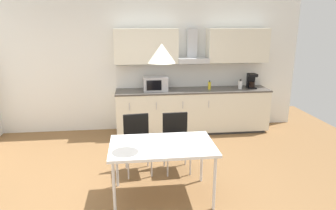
{
  "coord_description": "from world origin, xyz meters",
  "views": [
    {
      "loc": [
        -0.12,
        -3.58,
        2.19
      ],
      "look_at": [
        0.39,
        0.72,
        1.0
      ],
      "focal_mm": 32.0,
      "sensor_mm": 36.0,
      "label": 1
    }
  ],
  "objects_px": {
    "coffee_maker": "(251,81)",
    "bottle_yellow": "(209,85)",
    "microwave": "(155,84)",
    "chair_far_right": "(176,136)",
    "chair_far_left": "(137,138)",
    "pendant_lamp": "(162,53)",
    "dining_table": "(162,148)",
    "bottle_white": "(240,85)"
  },
  "relations": [
    {
      "from": "coffee_maker",
      "to": "chair_far_right",
      "type": "relative_size",
      "value": 0.34
    },
    {
      "from": "microwave",
      "to": "coffee_maker",
      "type": "relative_size",
      "value": 1.6
    },
    {
      "from": "coffee_maker",
      "to": "bottle_white",
      "type": "xyz_separation_m",
      "value": [
        -0.26,
        -0.08,
        -0.06
      ]
    },
    {
      "from": "chair_far_right",
      "to": "pendant_lamp",
      "type": "height_order",
      "value": "pendant_lamp"
    },
    {
      "from": "chair_far_right",
      "to": "dining_table",
      "type": "bearing_deg",
      "value": -110.35
    },
    {
      "from": "coffee_maker",
      "to": "bottle_white",
      "type": "distance_m",
      "value": 0.28
    },
    {
      "from": "chair_far_left",
      "to": "chair_far_right",
      "type": "relative_size",
      "value": 1.0
    },
    {
      "from": "coffee_maker",
      "to": "bottle_white",
      "type": "relative_size",
      "value": 1.5
    },
    {
      "from": "dining_table",
      "to": "bottle_yellow",
      "type": "bearing_deg",
      "value": 63.17
    },
    {
      "from": "bottle_white",
      "to": "bottle_yellow",
      "type": "bearing_deg",
      "value": 176.63
    },
    {
      "from": "coffee_maker",
      "to": "pendant_lamp",
      "type": "bearing_deg",
      "value": -130.96
    },
    {
      "from": "chair_far_right",
      "to": "coffee_maker",
      "type": "bearing_deg",
      "value": 42.14
    },
    {
      "from": "chair_far_left",
      "to": "bottle_white",
      "type": "bearing_deg",
      "value": 36.13
    },
    {
      "from": "bottle_yellow",
      "to": "chair_far_left",
      "type": "bearing_deg",
      "value": -133.27
    },
    {
      "from": "coffee_maker",
      "to": "dining_table",
      "type": "height_order",
      "value": "coffee_maker"
    },
    {
      "from": "bottle_yellow",
      "to": "chair_far_right",
      "type": "xyz_separation_m",
      "value": [
        -0.91,
        -1.6,
        -0.43
      ]
    },
    {
      "from": "bottle_white",
      "to": "dining_table",
      "type": "height_order",
      "value": "bottle_white"
    },
    {
      "from": "coffee_maker",
      "to": "microwave",
      "type": "bearing_deg",
      "value": -179.24
    },
    {
      "from": "bottle_white",
      "to": "chair_far_right",
      "type": "relative_size",
      "value": 0.23
    },
    {
      "from": "coffee_maker",
      "to": "bottle_yellow",
      "type": "distance_m",
      "value": 0.9
    },
    {
      "from": "dining_table",
      "to": "chair_far_left",
      "type": "bearing_deg",
      "value": 111.15
    },
    {
      "from": "bottle_white",
      "to": "dining_table",
      "type": "relative_size",
      "value": 0.15
    },
    {
      "from": "chair_far_right",
      "to": "pendant_lamp",
      "type": "bearing_deg",
      "value": -110.35
    },
    {
      "from": "microwave",
      "to": "dining_table",
      "type": "distance_m",
      "value": 2.41
    },
    {
      "from": "pendant_lamp",
      "to": "bottle_yellow",
      "type": "bearing_deg",
      "value": 63.17
    },
    {
      "from": "coffee_maker",
      "to": "bottle_white",
      "type": "bearing_deg",
      "value": -163.86
    },
    {
      "from": "bottle_yellow",
      "to": "coffee_maker",
      "type": "bearing_deg",
      "value": 2.44
    },
    {
      "from": "chair_far_right",
      "to": "pendant_lamp",
      "type": "distance_m",
      "value": 1.56
    },
    {
      "from": "microwave",
      "to": "chair_far_right",
      "type": "distance_m",
      "value": 1.69
    },
    {
      "from": "coffee_maker",
      "to": "bottle_yellow",
      "type": "bearing_deg",
      "value": -177.56
    },
    {
      "from": "dining_table",
      "to": "chair_far_left",
      "type": "distance_m",
      "value": 0.85
    },
    {
      "from": "dining_table",
      "to": "chair_far_left",
      "type": "relative_size",
      "value": 1.49
    },
    {
      "from": "chair_far_left",
      "to": "coffee_maker",
      "type": "bearing_deg",
      "value": 34.3
    },
    {
      "from": "bottle_yellow",
      "to": "dining_table",
      "type": "relative_size",
      "value": 0.14
    },
    {
      "from": "microwave",
      "to": "chair_far_left",
      "type": "bearing_deg",
      "value": -104.14
    },
    {
      "from": "microwave",
      "to": "bottle_white",
      "type": "bearing_deg",
      "value": -1.62
    },
    {
      "from": "chair_far_left",
      "to": "chair_far_right",
      "type": "height_order",
      "value": "same"
    },
    {
      "from": "microwave",
      "to": "bottle_yellow",
      "type": "height_order",
      "value": "microwave"
    },
    {
      "from": "coffee_maker",
      "to": "pendant_lamp",
      "type": "height_order",
      "value": "pendant_lamp"
    },
    {
      "from": "coffee_maker",
      "to": "dining_table",
      "type": "distance_m",
      "value": 3.22
    },
    {
      "from": "bottle_white",
      "to": "pendant_lamp",
      "type": "distance_m",
      "value": 3.1
    },
    {
      "from": "chair_far_left",
      "to": "dining_table",
      "type": "bearing_deg",
      "value": -68.85
    }
  ]
}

